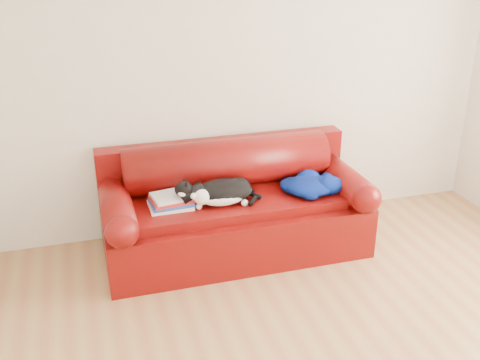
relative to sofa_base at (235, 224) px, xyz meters
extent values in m
cube|color=beige|center=(0.23, 0.51, 1.06)|extent=(4.50, 0.02, 2.60)
cube|color=#410802|center=(0.00, 0.01, -0.03)|extent=(2.10, 0.90, 0.42)
cube|color=#410802|center=(0.00, -0.04, 0.21)|extent=(1.66, 0.62, 0.10)
cylinder|color=black|center=(-0.93, -0.32, -0.21)|extent=(0.06, 0.06, 0.05)
cylinder|color=black|center=(0.93, -0.32, -0.21)|extent=(0.06, 0.06, 0.05)
cylinder|color=black|center=(-0.93, 0.34, -0.21)|extent=(0.06, 0.06, 0.05)
cylinder|color=black|center=(0.93, 0.34, -0.21)|extent=(0.06, 0.06, 0.05)
cube|color=#410802|center=(0.00, 0.37, 0.19)|extent=(2.10, 0.18, 0.85)
cylinder|color=#410802|center=(0.00, 0.26, 0.44)|extent=(1.70, 0.40, 0.40)
cylinder|color=#410802|center=(-0.93, 0.01, 0.30)|extent=(0.24, 0.88, 0.24)
sphere|color=#410802|center=(-0.93, -0.43, 0.30)|extent=(0.24, 0.24, 0.24)
cylinder|color=#410802|center=(0.93, 0.01, 0.30)|extent=(0.24, 0.88, 0.24)
sphere|color=#410802|center=(0.93, -0.43, 0.30)|extent=(0.24, 0.24, 0.24)
cube|color=#EDEBCC|center=(-0.52, -0.06, 0.28)|extent=(0.33, 0.25, 0.02)
cube|color=white|center=(-0.52, -0.06, 0.28)|extent=(0.32, 0.24, 0.02)
cube|color=#1C3D9B|center=(-0.52, -0.06, 0.30)|extent=(0.33, 0.26, 0.02)
cube|color=white|center=(-0.52, -0.06, 0.30)|extent=(0.32, 0.25, 0.02)
cube|color=red|center=(-0.52, -0.06, 0.33)|extent=(0.33, 0.27, 0.02)
cube|color=white|center=(-0.52, -0.06, 0.33)|extent=(0.32, 0.26, 0.02)
cube|color=silver|center=(-0.52, -0.06, 0.35)|extent=(0.33, 0.27, 0.02)
cube|color=white|center=(-0.52, -0.06, 0.35)|extent=(0.32, 0.26, 0.02)
ellipsoid|color=black|center=(-0.13, -0.11, 0.36)|extent=(0.50, 0.33, 0.19)
ellipsoid|color=white|center=(-0.14, -0.17, 0.32)|extent=(0.35, 0.20, 0.12)
ellipsoid|color=white|center=(-0.30, -0.17, 0.36)|extent=(0.15, 0.14, 0.12)
ellipsoid|color=black|center=(0.01, -0.08, 0.35)|extent=(0.22, 0.22, 0.17)
ellipsoid|color=black|center=(-0.43, -0.16, 0.42)|extent=(0.16, 0.15, 0.12)
ellipsoid|color=white|center=(-0.45, -0.20, 0.41)|extent=(0.08, 0.06, 0.05)
sphere|color=#BF7272|center=(-0.47, -0.21, 0.41)|extent=(0.02, 0.02, 0.02)
cone|color=black|center=(-0.41, -0.19, 0.48)|extent=(0.06, 0.05, 0.06)
cone|color=black|center=(-0.42, -0.13, 0.48)|extent=(0.06, 0.05, 0.06)
cylinder|color=black|center=(0.12, -0.09, 0.29)|extent=(0.12, 0.16, 0.04)
sphere|color=white|center=(-0.34, -0.20, 0.29)|extent=(0.04, 0.04, 0.04)
sphere|color=white|center=(0.02, -0.20, 0.29)|extent=(0.04, 0.04, 0.04)
ellipsoid|color=#020941|center=(0.59, -0.12, 0.33)|extent=(0.40, 0.36, 0.13)
ellipsoid|color=#020941|center=(0.73, -0.17, 0.34)|extent=(0.25, 0.21, 0.15)
ellipsoid|color=#020941|center=(0.49, -0.06, 0.31)|extent=(0.24, 0.28, 0.10)
ellipsoid|color=#020941|center=(0.63, 0.00, 0.34)|extent=(0.21, 0.16, 0.15)
ellipsoid|color=#020941|center=(0.55, -0.22, 0.31)|extent=(0.16, 0.17, 0.10)
ellipsoid|color=silver|center=(0.66, -0.19, 0.35)|extent=(0.18, 0.06, 0.04)
camera|label=1|loc=(-1.11, -3.91, 2.16)|focal=42.00mm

